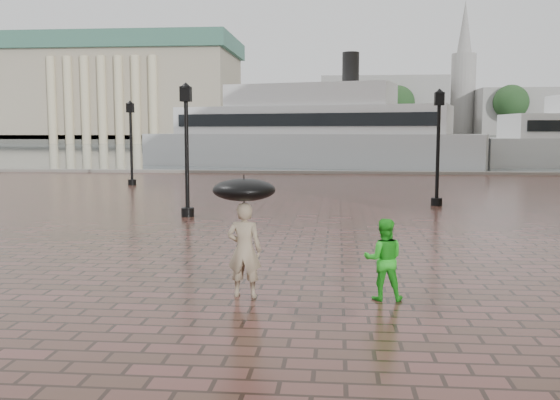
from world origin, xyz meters
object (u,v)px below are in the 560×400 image
Objects in this scene: adult_pedestrian at (244,250)px; street_lamps at (240,145)px; child_pedestrian at (384,259)px; ferry_near at (310,133)px.

street_lamps is at bearing -76.83° from adult_pedestrian.
street_lamps reaches higher than adult_pedestrian.
adult_pedestrian is 1.18× the size of child_pedestrian.
adult_pedestrian is 2.43m from child_pedestrian.
street_lamps is at bearing -72.59° from child_pedestrian.
street_lamps is 0.54× the size of ferry_near.
street_lamps is 15.76m from adult_pedestrian.
child_pedestrian is 0.05× the size of ferry_near.
street_lamps is 10.88× the size of child_pedestrian.
child_pedestrian is at bearing -174.92° from adult_pedestrian.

